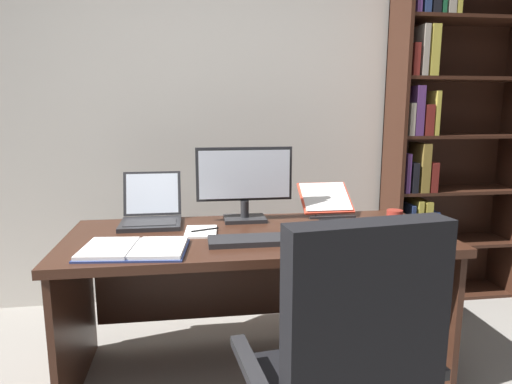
{
  "coord_description": "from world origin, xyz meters",
  "views": [
    {
      "loc": [
        -0.31,
        -1.02,
        1.32
      ],
      "look_at": [
        -0.02,
        0.99,
        0.94
      ],
      "focal_mm": 31.53,
      "sensor_mm": 36.0,
      "label": 1
    }
  ],
  "objects_px": {
    "bookshelf": "(440,140)",
    "computer_mouse": "(320,236)",
    "open_binder": "(134,249)",
    "notepad": "(201,232)",
    "laptop": "(151,213)",
    "keyboard": "(255,240)",
    "reading_stand_with_book": "(326,201)",
    "pen": "(205,230)",
    "coffee_mug": "(394,219)",
    "monitor": "(244,184)",
    "desk": "(254,265)"
  },
  "relations": [
    {
      "from": "bookshelf",
      "to": "computer_mouse",
      "type": "height_order",
      "value": "bookshelf"
    },
    {
      "from": "open_binder",
      "to": "notepad",
      "type": "bearing_deg",
      "value": 47.7
    },
    {
      "from": "laptop",
      "to": "keyboard",
      "type": "bearing_deg",
      "value": -40.69
    },
    {
      "from": "reading_stand_with_book",
      "to": "notepad",
      "type": "xyz_separation_m",
      "value": [
        -0.71,
        -0.27,
        -0.08
      ]
    },
    {
      "from": "laptop",
      "to": "open_binder",
      "type": "relative_size",
      "value": 0.72
    },
    {
      "from": "computer_mouse",
      "to": "open_binder",
      "type": "relative_size",
      "value": 0.22
    },
    {
      "from": "bookshelf",
      "to": "laptop",
      "type": "bearing_deg",
      "value": -164.57
    },
    {
      "from": "computer_mouse",
      "to": "pen",
      "type": "distance_m",
      "value": 0.56
    },
    {
      "from": "open_binder",
      "to": "coffee_mug",
      "type": "xyz_separation_m",
      "value": [
        1.25,
        0.2,
        0.03
      ]
    },
    {
      "from": "notepad",
      "to": "monitor",
      "type": "bearing_deg",
      "value": 41.15
    },
    {
      "from": "laptop",
      "to": "keyboard",
      "type": "relative_size",
      "value": 0.79
    },
    {
      "from": "keyboard",
      "to": "computer_mouse",
      "type": "distance_m",
      "value": 0.3
    },
    {
      "from": "desk",
      "to": "reading_stand_with_book",
      "type": "relative_size",
      "value": 6.36
    },
    {
      "from": "keyboard",
      "to": "desk",
      "type": "bearing_deg",
      "value": 83.55
    },
    {
      "from": "coffee_mug",
      "to": "open_binder",
      "type": "bearing_deg",
      "value": -170.93
    },
    {
      "from": "monitor",
      "to": "keyboard",
      "type": "xyz_separation_m",
      "value": [
        0.0,
        -0.41,
        -0.19
      ]
    },
    {
      "from": "coffee_mug",
      "to": "computer_mouse",
      "type": "bearing_deg",
      "value": -160.67
    },
    {
      "from": "laptop",
      "to": "coffee_mug",
      "type": "bearing_deg",
      "value": -12.6
    },
    {
      "from": "desk",
      "to": "computer_mouse",
      "type": "relative_size",
      "value": 17.29
    },
    {
      "from": "desk",
      "to": "monitor",
      "type": "height_order",
      "value": "monitor"
    },
    {
      "from": "reading_stand_with_book",
      "to": "open_binder",
      "type": "relative_size",
      "value": 0.61
    },
    {
      "from": "laptop",
      "to": "pen",
      "type": "height_order",
      "value": "laptop"
    },
    {
      "from": "reading_stand_with_book",
      "to": "coffee_mug",
      "type": "relative_size",
      "value": 3.05
    },
    {
      "from": "computer_mouse",
      "to": "coffee_mug",
      "type": "xyz_separation_m",
      "value": [
        0.42,
        0.15,
        0.03
      ]
    },
    {
      "from": "desk",
      "to": "keyboard",
      "type": "bearing_deg",
      "value": -96.45
    },
    {
      "from": "desk",
      "to": "computer_mouse",
      "type": "bearing_deg",
      "value": -40.37
    },
    {
      "from": "keyboard",
      "to": "pen",
      "type": "distance_m",
      "value": 0.3
    },
    {
      "from": "computer_mouse",
      "to": "open_binder",
      "type": "distance_m",
      "value": 0.82
    },
    {
      "from": "computer_mouse",
      "to": "pen",
      "type": "xyz_separation_m",
      "value": [
        -0.52,
        0.2,
        -0.01
      ]
    },
    {
      "from": "laptop",
      "to": "reading_stand_with_book",
      "type": "bearing_deg",
      "value": 2.97
    },
    {
      "from": "monitor",
      "to": "coffee_mug",
      "type": "distance_m",
      "value": 0.79
    },
    {
      "from": "bookshelf",
      "to": "reading_stand_with_book",
      "type": "relative_size",
      "value": 8.02
    },
    {
      "from": "monitor",
      "to": "keyboard",
      "type": "height_order",
      "value": "monitor"
    },
    {
      "from": "computer_mouse",
      "to": "coffee_mug",
      "type": "height_order",
      "value": "coffee_mug"
    },
    {
      "from": "bookshelf",
      "to": "laptop",
      "type": "relative_size",
      "value": 6.82
    },
    {
      "from": "desk",
      "to": "computer_mouse",
      "type": "distance_m",
      "value": 0.42
    },
    {
      "from": "computer_mouse",
      "to": "pen",
      "type": "relative_size",
      "value": 0.74
    },
    {
      "from": "monitor",
      "to": "reading_stand_with_book",
      "type": "relative_size",
      "value": 1.8
    },
    {
      "from": "open_binder",
      "to": "coffee_mug",
      "type": "distance_m",
      "value": 1.26
    },
    {
      "from": "computer_mouse",
      "to": "reading_stand_with_book",
      "type": "relative_size",
      "value": 0.37
    },
    {
      "from": "notepad",
      "to": "keyboard",
      "type": "bearing_deg",
      "value": -40.44
    },
    {
      "from": "notepad",
      "to": "coffee_mug",
      "type": "xyz_separation_m",
      "value": [
        0.96,
        -0.05,
        0.04
      ]
    },
    {
      "from": "desk",
      "to": "computer_mouse",
      "type": "height_order",
      "value": "computer_mouse"
    },
    {
      "from": "keyboard",
      "to": "pen",
      "type": "xyz_separation_m",
      "value": [
        -0.22,
        0.2,
        0.0
      ]
    },
    {
      "from": "bookshelf",
      "to": "computer_mouse",
      "type": "relative_size",
      "value": 21.8
    },
    {
      "from": "desk",
      "to": "laptop",
      "type": "height_order",
      "value": "laptop"
    },
    {
      "from": "open_binder",
      "to": "notepad",
      "type": "height_order",
      "value": "open_binder"
    },
    {
      "from": "pen",
      "to": "laptop",
      "type": "bearing_deg",
      "value": 141.24
    },
    {
      "from": "desk",
      "to": "keyboard",
      "type": "height_order",
      "value": "keyboard"
    },
    {
      "from": "open_binder",
      "to": "coffee_mug",
      "type": "height_order",
      "value": "coffee_mug"
    }
  ]
}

